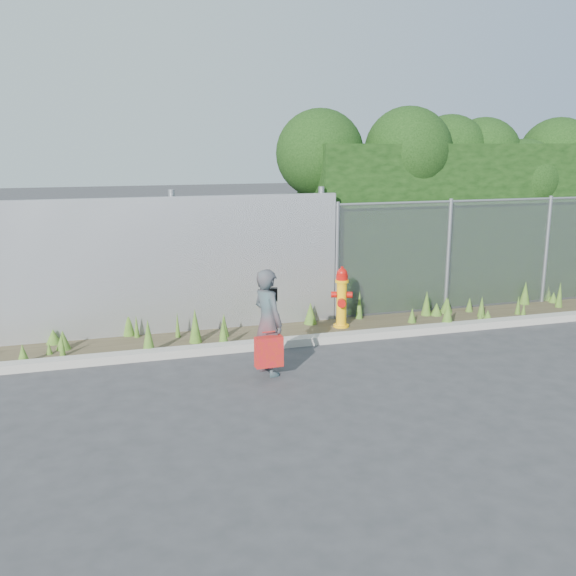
% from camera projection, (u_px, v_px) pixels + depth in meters
% --- Properties ---
extents(ground, '(80.00, 80.00, 0.00)m').
position_uv_depth(ground, '(342.00, 387.00, 8.11)').
color(ground, '#323234').
rests_on(ground, ground).
extents(curb, '(16.00, 0.22, 0.12)m').
position_uv_depth(curb, '(299.00, 341.00, 9.78)').
color(curb, '#9A968B').
rests_on(curb, ground).
extents(weed_strip, '(16.00, 1.32, 0.55)m').
position_uv_depth(weed_strip, '(258.00, 326.00, 10.26)').
color(weed_strip, '#3F3624').
rests_on(weed_strip, ground).
extents(corrugated_fence, '(8.50, 0.21, 2.30)m').
position_uv_depth(corrugated_fence, '(73.00, 271.00, 9.77)').
color(corrugated_fence, '#A3A4AA').
rests_on(corrugated_fence, ground).
extents(chainlink_fence, '(6.50, 0.07, 2.05)m').
position_uv_depth(chainlink_fence, '(498.00, 252.00, 11.87)').
color(chainlink_fence, gray).
rests_on(chainlink_fence, ground).
extents(hedge, '(7.88, 1.96, 3.68)m').
position_uv_depth(hedge, '(475.00, 194.00, 12.64)').
color(hedge, black).
rests_on(hedge, ground).
extents(fire_hydrant, '(0.35, 0.31, 1.04)m').
position_uv_depth(fire_hydrant, '(342.00, 299.00, 10.58)').
color(fire_hydrant, '#FFB50D').
rests_on(fire_hydrant, ground).
extents(woman, '(0.50, 0.61, 1.43)m').
position_uv_depth(woman, '(268.00, 322.00, 8.44)').
color(woman, '#0F6165').
rests_on(woman, ground).
extents(red_tote_bag, '(0.36, 0.13, 0.47)m').
position_uv_depth(red_tote_bag, '(269.00, 352.00, 8.28)').
color(red_tote_bag, '#BC2C0A').
extents(black_shoulder_bag, '(0.23, 0.10, 0.18)m').
position_uv_depth(black_shoulder_bag, '(269.00, 294.00, 8.63)').
color(black_shoulder_bag, black).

